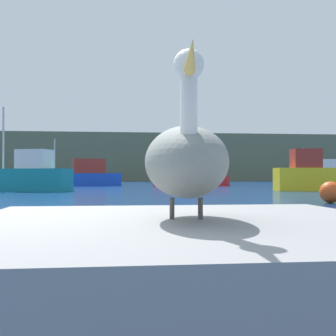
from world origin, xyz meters
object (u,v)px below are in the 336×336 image
(fishing_boat_yellow, at_px, (315,175))
(fishing_boat_teal, at_px, (28,176))
(pelican, at_px, (187,160))
(fishing_boat_orange, at_px, (327,175))
(mooring_buoy, at_px, (330,192))
(fishing_boat_red, at_px, (189,178))
(fishing_boat_blue, at_px, (82,176))

(fishing_boat_yellow, bearing_deg, fishing_boat_teal, 179.68)
(pelican, height_order, fishing_boat_orange, fishing_boat_orange)
(mooring_buoy, bearing_deg, fishing_boat_orange, 63.79)
(fishing_boat_orange, bearing_deg, mooring_buoy, 71.32)
(fishing_boat_orange, distance_m, mooring_buoy, 31.03)
(fishing_boat_red, bearing_deg, fishing_boat_yellow, 135.70)
(fishing_boat_yellow, bearing_deg, fishing_boat_red, 117.12)
(fishing_boat_blue, relative_size, fishing_boat_orange, 0.99)
(fishing_boat_teal, bearing_deg, fishing_boat_orange, -130.70)
(fishing_boat_blue, relative_size, fishing_boat_yellow, 1.42)
(fishing_boat_blue, distance_m, fishing_boat_orange, 24.79)
(fishing_boat_blue, bearing_deg, fishing_boat_yellow, 129.23)
(fishing_boat_red, distance_m, fishing_boat_orange, 15.05)
(pelican, bearing_deg, fishing_boat_blue, -167.49)
(fishing_boat_orange, relative_size, fishing_boat_teal, 1.34)
(fishing_boat_blue, xyz_separation_m, fishing_boat_teal, (-2.29, -12.65, 0.07))
(fishing_boat_red, bearing_deg, fishing_boat_teal, 67.95)
(pelican, xyz_separation_m, fishing_boat_yellow, (12.12, 24.34, -0.16))
(pelican, height_order, fishing_boat_blue, fishing_boat_blue)
(pelican, xyz_separation_m, fishing_boat_teal, (-5.94, 25.62, -0.17))
(mooring_buoy, bearing_deg, fishing_boat_teal, 135.91)
(pelican, distance_m, fishing_boat_orange, 45.73)
(fishing_boat_teal, relative_size, fishing_boat_yellow, 1.07)
(pelican, relative_size, fishing_boat_orange, 0.18)
(pelican, bearing_deg, fishing_boat_yellow, 160.60)
(fishing_boat_blue, distance_m, fishing_boat_yellow, 21.04)
(fishing_boat_blue, height_order, fishing_boat_teal, fishing_boat_teal)
(fishing_boat_red, xyz_separation_m, fishing_boat_yellow, (5.92, -13.69, 0.25))
(fishing_boat_blue, distance_m, mooring_buoy, 27.76)
(fishing_boat_red, relative_size, fishing_boat_yellow, 1.33)
(fishing_boat_teal, bearing_deg, pelican, 123.27)
(fishing_boat_blue, height_order, fishing_boat_orange, fishing_boat_blue)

